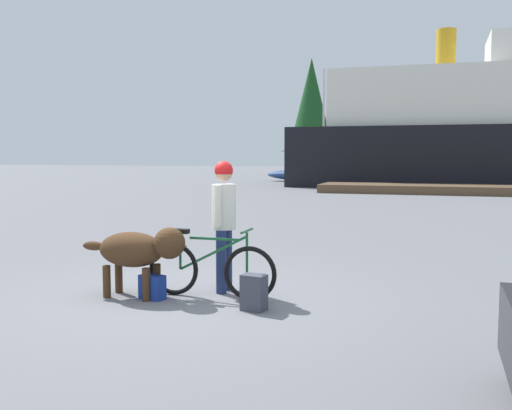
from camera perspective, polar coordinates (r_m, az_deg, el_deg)
ground_plane at (r=7.60m, az=-6.89°, el=-9.07°), size 160.00×160.00×0.00m
bicycle at (r=7.51m, az=-4.57°, el=-6.25°), size 1.75×0.44×0.90m
person_cyclist at (r=7.73m, az=-3.17°, el=-0.79°), size 0.32×0.53×1.75m
dog at (r=7.61m, az=-11.44°, el=-4.34°), size 1.46×0.53×0.93m
backpack at (r=6.92m, az=-0.20°, el=-8.60°), size 0.31×0.25×0.43m
handbag_pannier at (r=7.57m, az=-10.16°, el=-7.95°), size 0.35×0.25×0.31m
dock_pier at (r=28.83m, az=18.82°, el=1.46°), size 12.46×2.91×0.40m
ferry_boat at (r=35.67m, az=22.47°, el=6.76°), size 22.36×7.95×8.97m
sailboat_moored at (r=39.71m, az=6.61°, el=3.00°), size 7.85×2.20×7.60m
pine_tree_far_left at (r=56.29m, az=5.47°, el=10.25°), size 3.81×3.81×10.97m
pine_tree_center at (r=54.36m, az=17.62°, el=10.63°), size 3.65×3.65×11.77m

